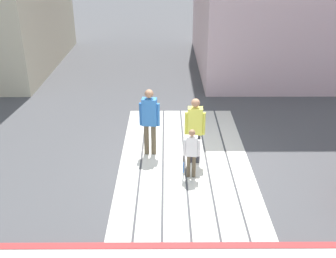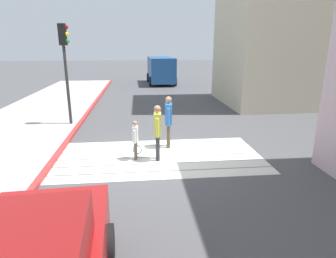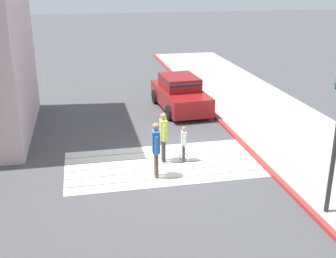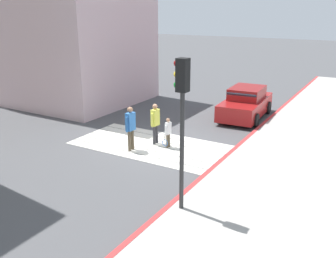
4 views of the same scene
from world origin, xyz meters
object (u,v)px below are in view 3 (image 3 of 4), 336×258
at_px(pedestrian_adult_lead, 156,146).
at_px(pedestrian_child_with_racket, 184,142).
at_px(car_parked_near_curb, 180,94).
at_px(pedestrian_adult_trailing, 163,134).

bearing_deg(pedestrian_adult_lead, pedestrian_child_with_racket, -138.58).
relative_size(car_parked_near_curb, pedestrian_adult_lead, 2.47).
height_order(car_parked_near_curb, pedestrian_adult_trailing, pedestrian_adult_trailing).
bearing_deg(car_parked_near_curb, pedestrian_adult_lead, 70.87).
height_order(car_parked_near_curb, pedestrian_adult_lead, pedestrian_adult_lead).
height_order(pedestrian_adult_trailing, pedestrian_child_with_racket, pedestrian_adult_trailing).
bearing_deg(pedestrian_adult_trailing, car_parked_near_curb, -108.58).
bearing_deg(pedestrian_child_with_racket, car_parked_near_curb, -102.03).
distance_m(car_parked_near_curb, pedestrian_child_with_racket, 5.94).
xyz_separation_m(car_parked_near_curb, pedestrian_child_with_racket, (1.24, 5.81, -0.04)).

